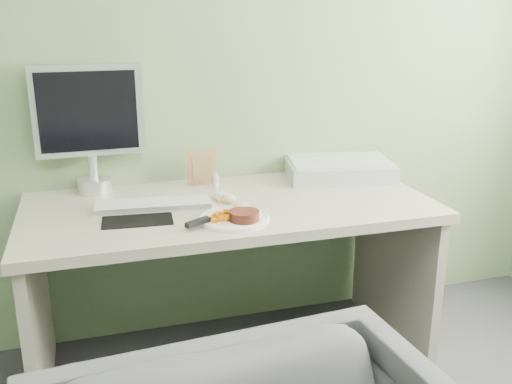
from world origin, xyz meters
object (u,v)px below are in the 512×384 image
object	(u,v)px
desk	(230,245)
scanner	(339,170)
plate	(234,219)
monitor	(89,122)

from	to	relation	value
desk	scanner	size ratio (longest dim) A/B	3.42
desk	plate	xyz separation A→B (m)	(-0.03, -0.21, 0.19)
desk	scanner	bearing A→B (deg)	20.67
plate	monitor	world-z (taller)	monitor
desk	scanner	distance (m)	0.65
monitor	desk	bearing A→B (deg)	-33.49
scanner	monitor	world-z (taller)	monitor
desk	monitor	distance (m)	0.77
desk	monitor	xyz separation A→B (m)	(-0.51, 0.31, 0.48)
desk	plate	world-z (taller)	plate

